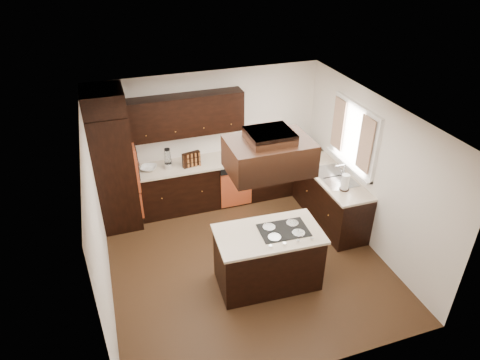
# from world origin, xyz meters

# --- Properties ---
(floor) EXTENTS (4.20, 4.20, 0.02)m
(floor) POSITION_xyz_m (0.00, 0.00, -0.01)
(floor) COLOR #4F321B
(floor) RESTS_ON ground
(ceiling) EXTENTS (4.20, 4.20, 0.02)m
(ceiling) POSITION_xyz_m (0.00, 0.00, 2.51)
(ceiling) COLOR white
(ceiling) RESTS_ON ground
(wall_back) EXTENTS (4.20, 0.02, 2.50)m
(wall_back) POSITION_xyz_m (0.00, 2.11, 1.25)
(wall_back) COLOR silver
(wall_back) RESTS_ON ground
(wall_front) EXTENTS (4.20, 0.02, 2.50)m
(wall_front) POSITION_xyz_m (0.00, -2.11, 1.25)
(wall_front) COLOR silver
(wall_front) RESTS_ON ground
(wall_left) EXTENTS (0.02, 4.20, 2.50)m
(wall_left) POSITION_xyz_m (-2.11, 0.00, 1.25)
(wall_left) COLOR silver
(wall_left) RESTS_ON ground
(wall_right) EXTENTS (0.02, 4.20, 2.50)m
(wall_right) POSITION_xyz_m (2.11, 0.00, 1.25)
(wall_right) COLOR silver
(wall_right) RESTS_ON ground
(oven_column) EXTENTS (0.65, 0.75, 2.12)m
(oven_column) POSITION_xyz_m (-1.78, 1.71, 1.06)
(oven_column) COLOR black
(oven_column) RESTS_ON floor
(wall_oven_face) EXTENTS (0.05, 0.62, 0.78)m
(wall_oven_face) POSITION_xyz_m (-1.43, 1.71, 1.12)
(wall_oven_face) COLOR #C8502A
(wall_oven_face) RESTS_ON oven_column
(base_cabinets_back) EXTENTS (2.93, 0.60, 0.88)m
(base_cabinets_back) POSITION_xyz_m (0.03, 1.80, 0.44)
(base_cabinets_back) COLOR black
(base_cabinets_back) RESTS_ON floor
(base_cabinets_right) EXTENTS (0.60, 2.40, 0.88)m
(base_cabinets_right) POSITION_xyz_m (1.80, 0.90, 0.44)
(base_cabinets_right) COLOR black
(base_cabinets_right) RESTS_ON floor
(countertop_back) EXTENTS (2.93, 0.63, 0.04)m
(countertop_back) POSITION_xyz_m (0.03, 1.79, 0.90)
(countertop_back) COLOR beige
(countertop_back) RESTS_ON base_cabinets_back
(countertop_right) EXTENTS (0.63, 2.40, 0.04)m
(countertop_right) POSITION_xyz_m (1.79, 0.90, 0.90)
(countertop_right) COLOR beige
(countertop_right) RESTS_ON base_cabinets_right
(upper_cabinets) EXTENTS (2.00, 0.34, 0.72)m
(upper_cabinets) POSITION_xyz_m (-0.43, 1.93, 1.81)
(upper_cabinets) COLOR black
(upper_cabinets) RESTS_ON wall_back
(dishwasher_front) EXTENTS (0.60, 0.05, 0.72)m
(dishwasher_front) POSITION_xyz_m (0.33, 1.50, 0.40)
(dishwasher_front) COLOR #C8502A
(dishwasher_front) RESTS_ON floor
(window_frame) EXTENTS (0.06, 1.32, 1.12)m
(window_frame) POSITION_xyz_m (2.07, 0.55, 1.65)
(window_frame) COLOR white
(window_frame) RESTS_ON wall_right
(window_pane) EXTENTS (0.00, 1.20, 1.00)m
(window_pane) POSITION_xyz_m (2.10, 0.55, 1.65)
(window_pane) COLOR white
(window_pane) RESTS_ON wall_right
(curtain_left) EXTENTS (0.02, 0.34, 0.90)m
(curtain_left) POSITION_xyz_m (2.01, 0.13, 1.70)
(curtain_left) COLOR beige
(curtain_left) RESTS_ON wall_right
(curtain_right) EXTENTS (0.02, 0.34, 0.90)m
(curtain_right) POSITION_xyz_m (2.01, 0.97, 1.70)
(curtain_right) COLOR beige
(curtain_right) RESTS_ON wall_right
(sink_rim) EXTENTS (0.52, 0.84, 0.01)m
(sink_rim) POSITION_xyz_m (1.80, 0.55, 0.92)
(sink_rim) COLOR silver
(sink_rim) RESTS_ON countertop_right
(island) EXTENTS (1.49, 0.87, 0.88)m
(island) POSITION_xyz_m (0.15, -0.54, 0.44)
(island) COLOR black
(island) RESTS_ON floor
(island_top) EXTENTS (1.55, 0.92, 0.04)m
(island_top) POSITION_xyz_m (0.15, -0.54, 0.90)
(island_top) COLOR beige
(island_top) RESTS_ON island
(cooktop) EXTENTS (0.71, 0.49, 0.01)m
(cooktop) POSITION_xyz_m (0.37, -0.55, 0.93)
(cooktop) COLOR black
(cooktop) RESTS_ON island_top
(range_hood) EXTENTS (1.05, 0.72, 0.42)m
(range_hood) POSITION_xyz_m (0.10, -0.55, 2.16)
(range_hood) COLOR black
(range_hood) RESTS_ON ceiling
(hood_duct) EXTENTS (0.55, 0.50, 0.13)m
(hood_duct) POSITION_xyz_m (0.10, -0.55, 2.44)
(hood_duct) COLOR black
(hood_duct) RESTS_ON ceiling
(blender_base) EXTENTS (0.15, 0.15, 0.10)m
(blender_base) POSITION_xyz_m (-0.85, 1.76, 0.97)
(blender_base) COLOR silver
(blender_base) RESTS_ON countertop_back
(blender_pitcher) EXTENTS (0.13, 0.13, 0.26)m
(blender_pitcher) POSITION_xyz_m (-0.85, 1.76, 1.15)
(blender_pitcher) COLOR silver
(blender_pitcher) RESTS_ON blender_base
(spice_rack) EXTENTS (0.34, 0.15, 0.27)m
(spice_rack) POSITION_xyz_m (-0.45, 1.70, 1.06)
(spice_rack) COLOR black
(spice_rack) RESTS_ON countertop_back
(mixing_bowl) EXTENTS (0.36, 0.36, 0.07)m
(mixing_bowl) POSITION_xyz_m (-1.20, 1.81, 0.95)
(mixing_bowl) COLOR white
(mixing_bowl) RESTS_ON countertop_back
(soap_bottle) EXTENTS (0.11, 0.11, 0.22)m
(soap_bottle) POSITION_xyz_m (1.71, 1.10, 1.03)
(soap_bottle) COLOR white
(soap_bottle) RESTS_ON countertop_right
(paper_towel) EXTENTS (0.14, 0.14, 0.28)m
(paper_towel) POSITION_xyz_m (1.74, 0.13, 1.06)
(paper_towel) COLOR white
(paper_towel) RESTS_ON countertop_right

